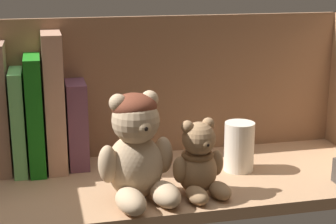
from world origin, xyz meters
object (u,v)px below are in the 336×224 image
book_3 (1,108)px  teddy_bear_larger (137,150)px  book_5 (35,112)px  book_7 (77,123)px  book_4 (19,119)px  pillar_candle (239,146)px  book_6 (54,100)px  teddy_bear_smaller (199,163)px

book_3 → teddy_bear_larger: bearing=-41.4°
book_5 → book_7: (7.26, 0.00, -2.50)cm
teddy_bear_larger → book_5: bearing=129.5°
book_4 → teddy_bear_larger: size_ratio=1.07×
book_3 → book_4: 3.69cm
pillar_candle → book_3: bearing=166.1°
book_7 → pillar_candle: (27.89, -10.09, -3.43)cm
book_6 → pillar_candle: 34.20cm
teddy_bear_larger → pillar_candle: 21.97cm
book_4 → book_5: bearing=0.0°
book_4 → book_6: bearing=0.0°
book_3 → teddy_bear_larger: book_3 is taller
book_5 → book_6: size_ratio=0.84×
teddy_bear_larger → pillar_candle: teddy_bear_larger is taller
teddy_bear_smaller → pillar_candle: size_ratio=1.41×
book_7 → teddy_bear_larger: 20.05cm
book_6 → pillar_candle: (31.71, -10.09, -7.89)cm
book_6 → book_7: 5.87cm
book_3 → pillar_candle: book_3 is taller
book_4 → book_7: size_ratio=1.17×
book_4 → teddy_bear_larger: 25.82cm
teddy_bear_smaller → pillar_candle: 13.34cm
teddy_bear_larger → book_3: bearing=138.6°
book_5 → book_6: book_6 is taller
book_3 → book_5: size_ratio=1.11×
book_7 → teddy_bear_smaller: size_ratio=1.26×
teddy_bear_larger → pillar_candle: bearing=22.6°
book_7 → pillar_candle: bearing=-19.9°
book_4 → book_6: 7.07cm
book_5 → book_7: book_5 is taller
book_4 → book_6: book_6 is taller
teddy_bear_smaller → book_3: bearing=148.6°
teddy_bear_larger → teddy_bear_smaller: bearing=-2.5°
book_6 → teddy_bear_smaller: book_6 is taller
book_4 → book_3: bearing=180.0°
book_5 → teddy_bear_smaller: 31.83cm
book_3 → book_7: (13.03, 0.00, -3.66)cm
book_6 → book_7: bearing=0.0°
book_4 → book_7: bearing=0.0°
book_6 → book_5: bearing=180.0°
pillar_candle → book_5: bearing=164.0°
pillar_candle → book_4: bearing=165.1°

